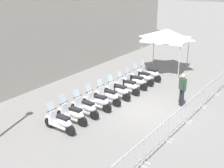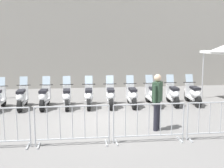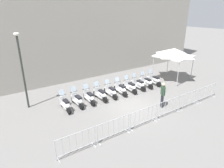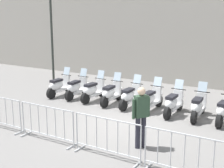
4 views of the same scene
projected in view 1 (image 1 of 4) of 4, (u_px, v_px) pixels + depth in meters
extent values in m
plane|color=slate|center=(145.00, 110.00, 15.51)|extent=(120.00, 120.00, 0.00)
cylinder|color=black|center=(50.00, 122.00, 13.74)|extent=(0.22, 0.50, 0.48)
cylinder|color=black|center=(70.00, 130.00, 13.05)|extent=(0.22, 0.50, 0.48)
cube|color=white|center=(60.00, 125.00, 13.38)|extent=(0.43, 0.90, 0.10)
ellipsoid|color=white|center=(64.00, 122.00, 13.15)|extent=(0.51, 0.89, 0.40)
cube|color=black|center=(63.00, 117.00, 13.09)|extent=(0.38, 0.64, 0.10)
cube|color=white|center=(52.00, 117.00, 13.53)|extent=(0.36, 0.20, 0.60)
cylinder|color=black|center=(52.00, 110.00, 13.41)|extent=(0.56, 0.14, 0.04)
cube|color=silver|center=(51.00, 106.00, 13.38)|extent=(0.34, 0.20, 0.35)
cube|color=white|center=(49.00, 117.00, 13.64)|extent=(0.25, 0.35, 0.06)
cylinder|color=black|center=(62.00, 115.00, 14.47)|extent=(0.21, 0.50, 0.48)
cylinder|color=black|center=(82.00, 121.00, 13.82)|extent=(0.21, 0.50, 0.48)
cube|color=white|center=(72.00, 117.00, 14.13)|extent=(0.40, 0.90, 0.10)
ellipsoid|color=white|center=(76.00, 114.00, 13.90)|extent=(0.48, 0.88, 0.40)
cube|color=black|center=(75.00, 109.00, 13.84)|extent=(0.37, 0.63, 0.10)
cube|color=white|center=(64.00, 109.00, 14.26)|extent=(0.36, 0.19, 0.60)
cylinder|color=black|center=(64.00, 103.00, 14.15)|extent=(0.56, 0.12, 0.04)
cube|color=silver|center=(63.00, 99.00, 14.11)|extent=(0.34, 0.19, 0.35)
cube|color=white|center=(61.00, 109.00, 14.37)|extent=(0.24, 0.35, 0.06)
cylinder|color=black|center=(75.00, 108.00, 15.18)|extent=(0.24, 0.50, 0.48)
cylinder|color=black|center=(94.00, 115.00, 14.46)|extent=(0.24, 0.50, 0.48)
cube|color=white|center=(84.00, 110.00, 14.81)|extent=(0.47, 0.91, 0.10)
ellipsoid|color=white|center=(89.00, 107.00, 14.56)|extent=(0.54, 0.90, 0.40)
cube|color=black|center=(88.00, 103.00, 14.50)|extent=(0.41, 0.65, 0.10)
cube|color=white|center=(78.00, 103.00, 14.97)|extent=(0.36, 0.21, 0.60)
cylinder|color=black|center=(77.00, 97.00, 14.85)|extent=(0.55, 0.16, 0.04)
cube|color=silver|center=(77.00, 93.00, 14.82)|extent=(0.34, 0.21, 0.35)
cube|color=white|center=(75.00, 103.00, 15.09)|extent=(0.27, 0.36, 0.06)
cylinder|color=black|center=(87.00, 102.00, 15.81)|extent=(0.20, 0.49, 0.48)
cylinder|color=black|center=(107.00, 108.00, 15.17)|extent=(0.20, 0.49, 0.48)
cube|color=white|center=(97.00, 104.00, 15.48)|extent=(0.39, 0.90, 0.10)
ellipsoid|color=white|center=(101.00, 101.00, 15.25)|extent=(0.47, 0.88, 0.40)
cube|color=black|center=(100.00, 97.00, 15.19)|extent=(0.36, 0.63, 0.10)
cube|color=white|center=(89.00, 97.00, 15.60)|extent=(0.36, 0.18, 0.60)
cylinder|color=black|center=(89.00, 91.00, 15.49)|extent=(0.56, 0.11, 0.04)
cube|color=silver|center=(88.00, 88.00, 15.45)|extent=(0.34, 0.18, 0.35)
cube|color=white|center=(87.00, 97.00, 15.71)|extent=(0.24, 0.34, 0.06)
cylinder|color=black|center=(98.00, 97.00, 16.53)|extent=(0.24, 0.50, 0.48)
cylinder|color=black|center=(117.00, 102.00, 15.82)|extent=(0.24, 0.50, 0.48)
cube|color=white|center=(107.00, 99.00, 16.16)|extent=(0.45, 0.91, 0.10)
ellipsoid|color=white|center=(111.00, 96.00, 15.92)|extent=(0.52, 0.90, 0.40)
cube|color=black|center=(111.00, 91.00, 15.86)|extent=(0.40, 0.64, 0.10)
cube|color=white|center=(101.00, 92.00, 16.32)|extent=(0.36, 0.21, 0.60)
cylinder|color=black|center=(100.00, 86.00, 16.20)|extent=(0.56, 0.15, 0.04)
cube|color=silver|center=(100.00, 83.00, 16.17)|extent=(0.34, 0.20, 0.35)
cube|color=white|center=(98.00, 92.00, 16.44)|extent=(0.26, 0.35, 0.06)
cylinder|color=black|center=(108.00, 92.00, 17.21)|extent=(0.24, 0.50, 0.48)
cylinder|color=black|center=(126.00, 97.00, 16.49)|extent=(0.24, 0.50, 0.48)
cube|color=white|center=(117.00, 93.00, 16.83)|extent=(0.47, 0.91, 0.10)
ellipsoid|color=white|center=(121.00, 91.00, 16.59)|extent=(0.54, 0.90, 0.40)
cube|color=black|center=(121.00, 87.00, 16.53)|extent=(0.41, 0.65, 0.10)
cube|color=white|center=(111.00, 87.00, 16.99)|extent=(0.36, 0.21, 0.60)
cylinder|color=black|center=(111.00, 81.00, 16.88)|extent=(0.55, 0.16, 0.04)
cube|color=silver|center=(110.00, 78.00, 16.85)|extent=(0.34, 0.21, 0.35)
cube|color=white|center=(108.00, 87.00, 17.12)|extent=(0.27, 0.36, 0.06)
cylinder|color=black|center=(117.00, 87.00, 17.86)|extent=(0.22, 0.50, 0.48)
cylinder|color=black|center=(136.00, 92.00, 17.18)|extent=(0.22, 0.50, 0.48)
cube|color=white|center=(126.00, 89.00, 17.51)|extent=(0.43, 0.90, 0.10)
ellipsoid|color=white|center=(131.00, 86.00, 17.27)|extent=(0.51, 0.89, 0.40)
cube|color=black|center=(130.00, 82.00, 17.21)|extent=(0.38, 0.64, 0.10)
cube|color=white|center=(120.00, 83.00, 17.65)|extent=(0.36, 0.20, 0.60)
cylinder|color=black|center=(120.00, 77.00, 17.54)|extent=(0.56, 0.14, 0.04)
cube|color=silver|center=(119.00, 74.00, 17.50)|extent=(0.34, 0.20, 0.35)
cube|color=white|center=(117.00, 83.00, 17.77)|extent=(0.25, 0.35, 0.06)
cylinder|color=black|center=(125.00, 83.00, 18.54)|extent=(0.20, 0.49, 0.48)
cylinder|color=black|center=(143.00, 87.00, 17.92)|extent=(0.20, 0.49, 0.48)
cube|color=white|center=(134.00, 84.00, 18.22)|extent=(0.38, 0.90, 0.10)
ellipsoid|color=white|center=(138.00, 81.00, 17.99)|extent=(0.46, 0.88, 0.40)
cube|color=black|center=(138.00, 77.00, 17.93)|extent=(0.35, 0.63, 0.10)
cube|color=white|center=(128.00, 78.00, 18.34)|extent=(0.35, 0.18, 0.60)
cylinder|color=black|center=(128.00, 73.00, 18.23)|extent=(0.56, 0.10, 0.04)
cube|color=silver|center=(127.00, 70.00, 18.19)|extent=(0.33, 0.18, 0.35)
cube|color=white|center=(125.00, 79.00, 18.45)|extent=(0.24, 0.34, 0.06)
cylinder|color=black|center=(133.00, 78.00, 19.29)|extent=(0.25, 0.50, 0.48)
cylinder|color=black|center=(150.00, 83.00, 18.56)|extent=(0.25, 0.50, 0.48)
cube|color=white|center=(141.00, 80.00, 18.91)|extent=(0.47, 0.91, 0.10)
ellipsoid|color=white|center=(145.00, 77.00, 18.66)|extent=(0.54, 0.90, 0.40)
cube|color=black|center=(145.00, 74.00, 18.60)|extent=(0.41, 0.65, 0.10)
cube|color=white|center=(136.00, 74.00, 19.07)|extent=(0.36, 0.21, 0.60)
cylinder|color=black|center=(136.00, 69.00, 18.96)|extent=(0.55, 0.16, 0.04)
cube|color=silver|center=(135.00, 66.00, 18.92)|extent=(0.34, 0.21, 0.35)
cube|color=white|center=(133.00, 74.00, 19.19)|extent=(0.27, 0.36, 0.06)
cylinder|color=black|center=(140.00, 75.00, 19.95)|extent=(0.23, 0.50, 0.48)
cylinder|color=black|center=(157.00, 79.00, 19.25)|extent=(0.23, 0.50, 0.48)
cube|color=white|center=(149.00, 76.00, 19.59)|extent=(0.44, 0.91, 0.10)
ellipsoid|color=white|center=(153.00, 73.00, 19.35)|extent=(0.52, 0.89, 0.40)
cube|color=black|center=(152.00, 70.00, 19.29)|extent=(0.39, 0.64, 0.10)
cube|color=white|center=(143.00, 71.00, 19.74)|extent=(0.36, 0.20, 0.60)
cylinder|color=black|center=(143.00, 66.00, 19.62)|extent=(0.56, 0.14, 0.04)
cube|color=silver|center=(143.00, 63.00, 19.59)|extent=(0.34, 0.20, 0.35)
cube|color=white|center=(140.00, 71.00, 19.86)|extent=(0.26, 0.35, 0.06)
cube|color=#B2B5B7|center=(141.00, 166.00, 11.06)|extent=(0.11, 0.44, 0.04)
cylinder|color=#B2B5B7|center=(143.00, 153.00, 10.94)|extent=(0.04, 0.04, 1.05)
cylinder|color=#B2B5B7|center=(129.00, 152.00, 10.02)|extent=(1.90, 0.35, 0.04)
cylinder|color=#B2B5B7|center=(123.00, 168.00, 9.93)|extent=(0.02, 0.02, 0.87)
cylinder|color=#B2B5B7|center=(129.00, 163.00, 10.17)|extent=(0.02, 0.02, 0.87)
cylinder|color=#B2B5B7|center=(134.00, 159.00, 10.42)|extent=(0.02, 0.02, 0.87)
cylinder|color=#B2B5B7|center=(139.00, 155.00, 10.67)|extent=(0.02, 0.02, 0.87)
cube|color=#B2B5B7|center=(145.00, 162.00, 11.27)|extent=(0.11, 0.44, 0.04)
cube|color=#B2B5B7|center=(167.00, 141.00, 12.63)|extent=(0.11, 0.44, 0.04)
cylinder|color=#B2B5B7|center=(145.00, 151.00, 11.03)|extent=(0.04, 0.04, 1.05)
cylinder|color=#B2B5B7|center=(168.00, 130.00, 12.51)|extent=(0.04, 0.04, 1.05)
cylinder|color=#B2B5B7|center=(158.00, 127.00, 11.59)|extent=(1.90, 0.35, 0.04)
cylinder|color=#B2B5B7|center=(157.00, 148.00, 11.89)|extent=(1.90, 0.35, 0.04)
cylinder|color=#B2B5B7|center=(149.00, 145.00, 11.25)|extent=(0.02, 0.02, 0.87)
cylinder|color=#B2B5B7|center=(153.00, 141.00, 11.50)|extent=(0.02, 0.02, 0.87)
cylinder|color=#B2B5B7|center=(157.00, 138.00, 11.74)|extent=(0.02, 0.02, 0.87)
cylinder|color=#B2B5B7|center=(161.00, 134.00, 11.99)|extent=(0.02, 0.02, 0.87)
cylinder|color=#B2B5B7|center=(165.00, 131.00, 12.24)|extent=(0.02, 0.02, 0.87)
cube|color=#B2B5B7|center=(170.00, 139.00, 12.84)|extent=(0.11, 0.44, 0.04)
cube|color=#B2B5B7|center=(186.00, 122.00, 14.20)|extent=(0.11, 0.44, 0.04)
cylinder|color=#B2B5B7|center=(170.00, 128.00, 12.61)|extent=(0.04, 0.04, 1.05)
cylinder|color=#B2B5B7|center=(188.00, 112.00, 14.08)|extent=(0.04, 0.04, 1.05)
cylinder|color=#B2B5B7|center=(180.00, 109.00, 13.16)|extent=(1.90, 0.35, 0.04)
cylinder|color=#B2B5B7|center=(179.00, 127.00, 13.46)|extent=(1.90, 0.35, 0.04)
cylinder|color=#B2B5B7|center=(173.00, 123.00, 12.82)|extent=(0.02, 0.02, 0.87)
cylinder|color=#B2B5B7|center=(176.00, 121.00, 13.07)|extent=(0.02, 0.02, 0.87)
cylinder|color=#B2B5B7|center=(179.00, 118.00, 13.31)|extent=(0.02, 0.02, 0.87)
cylinder|color=#B2B5B7|center=(182.00, 115.00, 13.56)|extent=(0.02, 0.02, 0.87)
cylinder|color=#B2B5B7|center=(185.00, 113.00, 13.81)|extent=(0.02, 0.02, 0.87)
cube|color=#B2B5B7|center=(189.00, 120.00, 14.41)|extent=(0.11, 0.44, 0.04)
cube|color=#B2B5B7|center=(202.00, 107.00, 15.77)|extent=(0.11, 0.44, 0.04)
cylinder|color=#B2B5B7|center=(189.00, 111.00, 14.18)|extent=(0.04, 0.04, 1.05)
cylinder|color=#B2B5B7|center=(204.00, 98.00, 15.65)|extent=(0.04, 0.04, 1.05)
cylinder|color=#B2B5B7|center=(198.00, 94.00, 14.73)|extent=(1.90, 0.35, 0.04)
cylinder|color=#B2B5B7|center=(196.00, 110.00, 15.03)|extent=(1.90, 0.35, 0.04)
cylinder|color=#B2B5B7|center=(192.00, 107.00, 14.39)|extent=(0.02, 0.02, 0.87)
cylinder|color=#B2B5B7|center=(194.00, 104.00, 14.64)|extent=(0.02, 0.02, 0.87)
cylinder|color=#B2B5B7|center=(197.00, 102.00, 14.88)|extent=(0.02, 0.02, 0.87)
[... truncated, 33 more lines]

